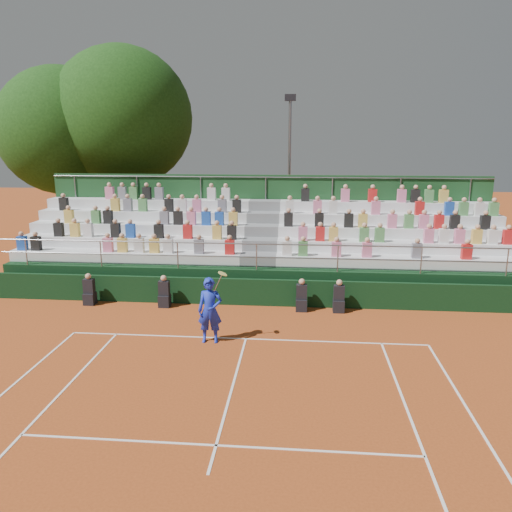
# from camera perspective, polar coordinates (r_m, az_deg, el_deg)

# --- Properties ---
(ground) EXTENTS (90.00, 90.00, 0.00)m
(ground) POSITION_cam_1_polar(r_m,az_deg,el_deg) (15.57, -1.17, -9.45)
(ground) COLOR #A7481B
(ground) RESTS_ON ground
(courtside_wall) EXTENTS (20.00, 0.15, 1.00)m
(courtside_wall) POSITION_cam_1_polar(r_m,az_deg,el_deg) (18.38, -0.08, -4.16)
(courtside_wall) COLOR black
(courtside_wall) RESTS_ON ground
(line_officials) EXTENTS (9.54, 0.40, 1.19)m
(line_officials) POSITION_cam_1_polar(r_m,az_deg,el_deg) (18.11, -3.94, -4.55)
(line_officials) COLOR black
(line_officials) RESTS_ON ground
(grandstand) EXTENTS (20.00, 5.20, 4.40)m
(grandstand) POSITION_cam_1_polar(r_m,az_deg,el_deg) (21.34, 0.73, -0.06)
(grandstand) COLOR black
(grandstand) RESTS_ON ground
(tennis_player) EXTENTS (0.91, 0.52, 2.22)m
(tennis_player) POSITION_cam_1_polar(r_m,az_deg,el_deg) (15.07, -5.27, -6.20)
(tennis_player) COLOR #192DC1
(tennis_player) RESTS_ON ground
(tree_west) EXTENTS (6.75, 6.75, 9.76)m
(tree_west) POSITION_cam_1_polar(r_m,az_deg,el_deg) (29.47, -21.31, 13.14)
(tree_west) COLOR #392514
(tree_west) RESTS_ON ground
(tree_east) EXTENTS (7.42, 7.42, 10.80)m
(tree_east) POSITION_cam_1_polar(r_m,az_deg,el_deg) (28.59, -15.00, 15.02)
(tree_east) COLOR #392514
(tree_east) RESTS_ON ground
(floodlight_mast) EXTENTS (0.60, 0.25, 8.32)m
(floodlight_mast) POSITION_cam_1_polar(r_m,az_deg,el_deg) (28.12, 3.84, 10.89)
(floodlight_mast) COLOR gray
(floodlight_mast) RESTS_ON ground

